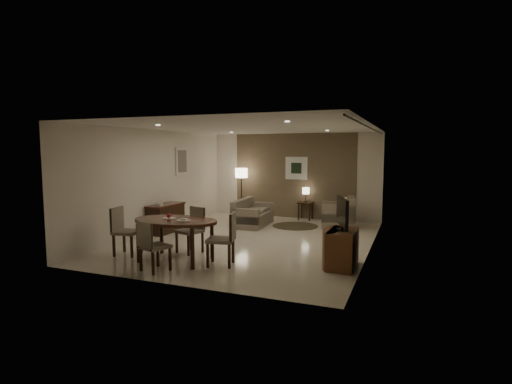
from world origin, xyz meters
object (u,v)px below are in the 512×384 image
at_px(tv_cabinet, 343,249).
at_px(side_table, 305,211).
at_px(console_desk, 166,218).
at_px(sofa, 253,212).
at_px(dining_table, 176,240).
at_px(chair_far, 189,230).
at_px(chair_near, 155,246).
at_px(chair_left, 127,231).
at_px(floor_lamp, 241,192).
at_px(armchair, 338,212).
at_px(chair_right, 221,239).

xyz_separation_m(tv_cabinet, side_table, (-1.93, 4.73, -0.07)).
height_order(console_desk, sofa, sofa).
distance_m(dining_table, chair_far, 0.64).
height_order(console_desk, chair_near, chair_near).
distance_m(chair_left, floor_lamp, 5.33).
bearing_deg(chair_near, armchair, -94.24).
bearing_deg(chair_right, console_desk, -143.92).
xyz_separation_m(chair_right, side_table, (0.23, 5.45, -0.22)).
distance_m(dining_table, sofa, 4.00).
distance_m(console_desk, tv_cabinet, 5.11).
bearing_deg(chair_far, armchair, 79.07).
bearing_deg(chair_right, sofa, 178.59).
relative_size(tv_cabinet, chair_near, 0.98).
distance_m(chair_near, chair_right, 1.20).
relative_size(tv_cabinet, dining_table, 0.52).
xyz_separation_m(chair_far, side_table, (1.27, 4.86, -0.20)).
bearing_deg(chair_left, side_table, -32.98).
height_order(console_desk, side_table, console_desk).
height_order(dining_table, chair_far, chair_far).
height_order(console_desk, chair_right, chair_right).
height_order(side_table, floor_lamp, floor_lamp).
bearing_deg(chair_far, chair_right, -10.41).
xyz_separation_m(chair_right, armchair, (1.39, 4.70, -0.08)).
xyz_separation_m(chair_left, sofa, (1.19, 4.00, -0.12)).
xyz_separation_m(side_table, floor_lamp, (-2.11, -0.17, 0.51)).
xyz_separation_m(sofa, floor_lamp, (-0.94, 1.31, 0.42)).
bearing_deg(chair_right, chair_near, -66.45).
xyz_separation_m(dining_table, chair_right, (0.97, 0.04, 0.10)).
bearing_deg(chair_far, dining_table, -64.28).
height_order(chair_right, floor_lamp, floor_lamp).
height_order(tv_cabinet, armchair, armchair).
distance_m(tv_cabinet, chair_right, 2.28).
relative_size(dining_table, chair_right, 1.73).
bearing_deg(side_table, tv_cabinet, -67.83).
bearing_deg(dining_table, sofa, 89.64).
bearing_deg(side_table, armchair, -33.12).
distance_m(chair_near, armchair, 5.92).
bearing_deg(tv_cabinet, floor_lamp, 131.55).
bearing_deg(chair_right, side_table, 162.79).
height_order(chair_far, chair_left, chair_left).
bearing_deg(chair_right, armchair, 148.81).
height_order(chair_right, sofa, chair_right).
bearing_deg(chair_near, sofa, -71.09).
height_order(console_desk, dining_table, dining_table).
xyz_separation_m(sofa, armchair, (2.33, 0.73, 0.05)).
bearing_deg(chair_far, chair_left, -130.63).
xyz_separation_m(chair_near, armchair, (2.33, 5.44, -0.03)).
xyz_separation_m(chair_far, sofa, (0.09, 3.37, -0.10)).
distance_m(chair_left, chair_right, 2.14).
relative_size(chair_far, side_table, 1.72).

